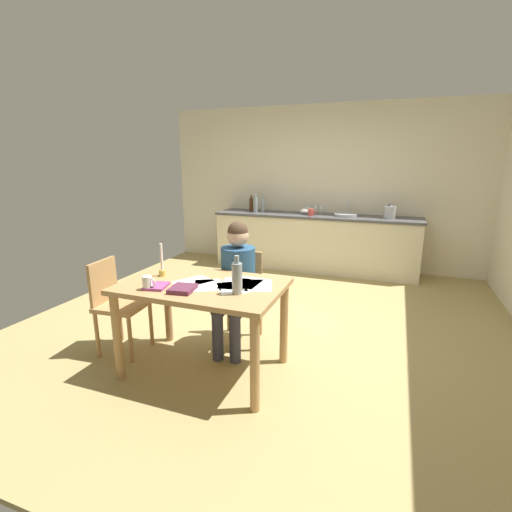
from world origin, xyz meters
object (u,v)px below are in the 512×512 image
wine_bottle_on_table (237,278)px  bottle_oil (251,204)px  stovetop_kettle (390,212)px  wine_glass_near_sink (321,207)px  sink_unit (346,215)px  chair_at_table (241,292)px  person_seated (236,277)px  book_magazine (183,289)px  wine_glass_by_kettle (316,207)px  bottle_wine_red (263,204)px  coffee_mug (148,283)px  bottle_vinegar (255,204)px  mixing_bowl (306,211)px  wine_glass_back_left (308,206)px  chair_side_empty (117,302)px  candlestick (162,267)px  book_cookery (156,286)px  dining_table (203,297)px  teacup_on_counter (311,212)px

wine_bottle_on_table → bottle_oil: bearing=109.6°
stovetop_kettle → wine_glass_near_sink: size_ratio=1.43×
sink_unit → bottle_oil: size_ratio=1.37×
chair_at_table → wine_glass_near_sink: (0.22, 2.83, 0.52)m
person_seated → book_magazine: person_seated is taller
wine_glass_by_kettle → wine_glass_near_sink: bearing=0.0°
bottle_oil → bottle_wine_red: (0.23, -0.06, 0.02)m
person_seated → stovetop_kettle: 3.11m
stovetop_kettle → coffee_mug: bearing=-114.6°
person_seated → bottle_oil: 3.08m
chair_at_table → bottle_vinegar: bearing=107.7°
bottle_oil → bottle_wine_red: bottle_wine_red is taller
chair_at_table → stovetop_kettle: size_ratio=3.94×
wine_bottle_on_table → stovetop_kettle: size_ratio=1.32×
wine_bottle_on_table → stovetop_kettle: bearing=74.2°
chair_at_table → bottle_vinegar: size_ratio=2.84×
chair_at_table → mixing_bowl: size_ratio=4.12×
bottle_wine_red → stovetop_kettle: size_ratio=1.36×
book_magazine → sink_unit: size_ratio=0.56×
wine_bottle_on_table → stovetop_kettle: 3.59m
chair_at_table → wine_bottle_on_table: size_ratio=2.97×
coffee_mug → wine_bottle_on_table: size_ratio=0.39×
wine_glass_back_left → chair_side_empty: bearing=-105.8°
candlestick → bottle_oil: bearing=98.1°
wine_glass_by_kettle → book_cookery: bearing=-97.4°
book_cookery → wine_bottle_on_table: bearing=-4.0°
wine_glass_by_kettle → dining_table: bearing=-93.1°
bottle_wine_red → teacup_on_counter: 0.87m
wine_glass_by_kettle → teacup_on_counter: (-0.01, -0.30, -0.05)m
dining_table → chair_side_empty: (-0.91, 0.03, -0.17)m
dining_table → wine_glass_by_kettle: (0.19, 3.49, 0.35)m
bottle_oil → coffee_mug: bearing=-81.1°
sink_unit → bottle_wine_red: (-1.36, 0.01, 0.10)m
candlestick → bottle_wine_red: bottle_wine_red is taller
coffee_mug → candlestick: size_ratio=0.40×
coffee_mug → book_cookery: (0.03, 0.06, -0.04)m
coffee_mug → bottle_wine_red: size_ratio=0.38×
candlestick → book_magazine: bearing=-37.1°
wine_bottle_on_table → wine_glass_near_sink: 3.61m
person_seated → wine_glass_near_sink: person_seated is taller
book_magazine → wine_glass_near_sink: wine_glass_near_sink is taller
book_cookery → candlestick: bearing=103.2°
book_magazine → wine_bottle_on_table: wine_bottle_on_table is taller
bottle_vinegar → wine_glass_near_sink: (1.06, 0.21, -0.02)m
mixing_bowl → book_cookery: bearing=-95.5°
sink_unit → mixing_bowl: bearing=176.9°
person_seated → wine_bottle_on_table: size_ratio=4.10×
wine_glass_back_left → coffee_mug: bearing=-95.9°
mixing_bowl → stovetop_kettle: bearing=-1.8°
book_magazine → bottle_wine_red: bearing=91.9°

